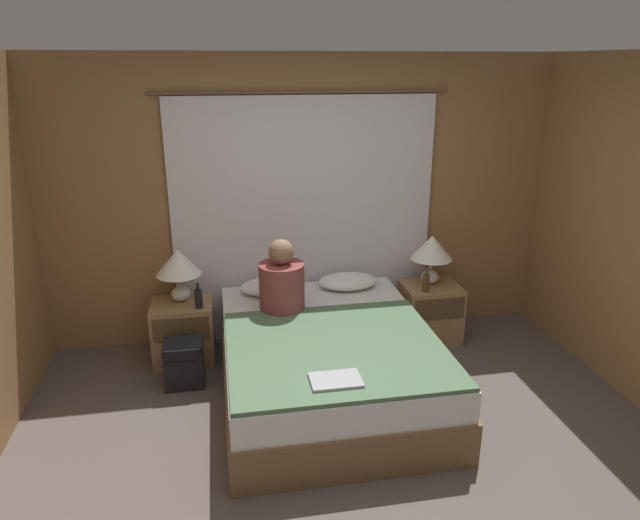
{
  "coord_description": "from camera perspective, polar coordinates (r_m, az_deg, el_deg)",
  "views": [
    {
      "loc": [
        -0.74,
        -2.9,
        2.42
      ],
      "look_at": [
        0.0,
        1.15,
        0.98
      ],
      "focal_mm": 32.0,
      "sensor_mm": 36.0,
      "label": 1
    }
  ],
  "objects": [
    {
      "name": "blanket_on_bed",
      "position": [
        3.99,
        1.59,
        -8.77
      ],
      "size": [
        1.49,
        1.37,
        0.03
      ],
      "color": "#4C6B4C",
      "rests_on": "bed"
    },
    {
      "name": "laptop_on_bed",
      "position": [
        3.57,
        1.58,
        -11.91
      ],
      "size": [
        0.31,
        0.21,
        0.02
      ],
      "color": "#9EA0A5",
      "rests_on": "blanket_on_bed"
    },
    {
      "name": "bed",
      "position": [
        4.39,
        0.73,
        -10.2
      ],
      "size": [
        1.55,
        2.04,
        0.53
      ],
      "color": "brown",
      "rests_on": "ground_plane"
    },
    {
      "name": "lamp_left",
      "position": [
        4.82,
        -13.99,
        -0.49
      ],
      "size": [
        0.37,
        0.37,
        0.45
      ],
      "color": "silver",
      "rests_on": "nightstand_left"
    },
    {
      "name": "beer_bottle_on_right_stand",
      "position": [
        5.03,
        10.54,
        -2.21
      ],
      "size": [
        0.06,
        0.06,
        0.22
      ],
      "color": "#513819",
      "rests_on": "nightstand_right"
    },
    {
      "name": "nightstand_left",
      "position": [
        4.98,
        -13.49,
        -6.98
      ],
      "size": [
        0.5,
        0.43,
        0.52
      ],
      "color": "#937047",
      "rests_on": "ground_plane"
    },
    {
      "name": "ground_plane",
      "position": [
        3.85,
        3.27,
        -19.72
      ],
      "size": [
        16.0,
        16.0,
        0.0
      ],
      "primitive_type": "plane",
      "color": "#564C47"
    },
    {
      "name": "nightstand_right",
      "position": [
        5.29,
        10.95,
        -5.16
      ],
      "size": [
        0.5,
        0.43,
        0.52
      ],
      "color": "#937047",
      "rests_on": "ground_plane"
    },
    {
      "name": "pillow_right",
      "position": [
        5.02,
        2.81,
        -2.13
      ],
      "size": [
        0.52,
        0.35,
        0.12
      ],
      "color": "white",
      "rests_on": "bed"
    },
    {
      "name": "pillow_left",
      "position": [
        4.92,
        -4.95,
        -2.65
      ],
      "size": [
        0.52,
        0.35,
        0.12
      ],
      "color": "white",
      "rests_on": "bed"
    },
    {
      "name": "backpack_on_floor",
      "position": [
        4.64,
        -13.47,
        -9.78
      ],
      "size": [
        0.3,
        0.26,
        0.37
      ],
      "color": "black",
      "rests_on": "ground_plane"
    },
    {
      "name": "person_left_in_bed",
      "position": [
        4.5,
        -3.84,
        -2.3
      ],
      "size": [
        0.36,
        0.36,
        0.6
      ],
      "color": "brown",
      "rests_on": "bed"
    },
    {
      "name": "beer_bottle_on_left_stand",
      "position": [
        4.73,
        -12.06,
        -3.75
      ],
      "size": [
        0.06,
        0.06,
        0.22
      ],
      "color": "black",
      "rests_on": "nightstand_left"
    },
    {
      "name": "wall_back",
      "position": [
        5.07,
        -1.69,
        5.92
      ],
      "size": [
        4.57,
        0.06,
        2.5
      ],
      "color": "olive",
      "rests_on": "ground_plane"
    },
    {
      "name": "curtain_panel",
      "position": [
        5.05,
        -1.56,
        4.01
      ],
      "size": [
        2.5,
        0.02,
        2.19
      ],
      "color": "silver",
      "rests_on": "ground_plane"
    },
    {
      "name": "lamp_right",
      "position": [
        5.14,
        11.11,
        0.98
      ],
      "size": [
        0.37,
        0.37,
        0.45
      ],
      "color": "silver",
      "rests_on": "nightstand_right"
    }
  ]
}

